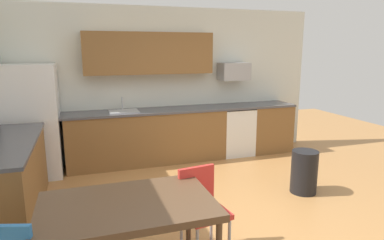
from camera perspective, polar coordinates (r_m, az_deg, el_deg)
ground_plane at (r=4.17m, az=4.48°, el=-16.34°), size 12.00×12.00×0.00m
wall_back at (r=6.24m, az=-4.77°, el=6.12°), size 5.80×0.10×2.70m
cabinet_run_back at (r=5.98m, az=-7.42°, el=-2.96°), size 2.73×0.60×0.90m
cabinet_run_back_right at (r=6.81m, az=12.59°, el=-1.31°), size 0.82×0.60×0.90m
cabinet_run_left at (r=4.53m, az=-28.30°, el=-9.20°), size 0.60×2.00×0.90m
countertop_back at (r=5.96m, az=-3.91°, el=1.69°), size 4.80×0.64×0.04m
countertop_left at (r=4.40m, az=-28.90°, el=-3.46°), size 0.64×2.00×0.04m
upper_cabinets_back at (r=5.93m, az=-7.23°, el=11.10°), size 2.20×0.34×0.70m
refrigerator at (r=5.76m, az=-25.20°, el=-0.24°), size 0.76×0.70×1.75m
oven_range at (r=6.48m, az=7.20°, el=-1.74°), size 0.60×0.60×0.91m
microwave at (r=6.41m, az=7.07°, el=8.13°), size 0.54×0.36×0.32m
sink_basin at (r=5.83m, az=-11.40°, el=0.85°), size 0.48×0.40×0.14m
sink_faucet at (r=5.97m, az=-11.67°, el=2.67°), size 0.02×0.02×0.24m
dining_table at (r=2.88m, az=-10.80°, el=-14.63°), size 1.40×0.90×0.76m
chair_near_table at (r=3.36m, az=1.61°, el=-14.02°), size 0.45×0.45×0.85m
trash_bin at (r=5.00m, az=18.38°, el=-8.28°), size 0.36×0.36×0.60m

